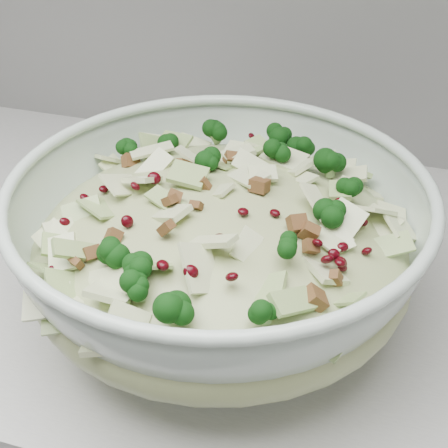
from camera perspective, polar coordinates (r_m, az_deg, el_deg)
name	(u,v)px	position (r m, az deg, el deg)	size (l,w,h in m)	color
mixing_bowl	(220,248)	(0.59, -0.37, -2.23)	(0.51, 0.51, 0.16)	silver
salad	(220,227)	(0.58, -0.38, -0.24)	(0.44, 0.44, 0.16)	#B0BA7F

